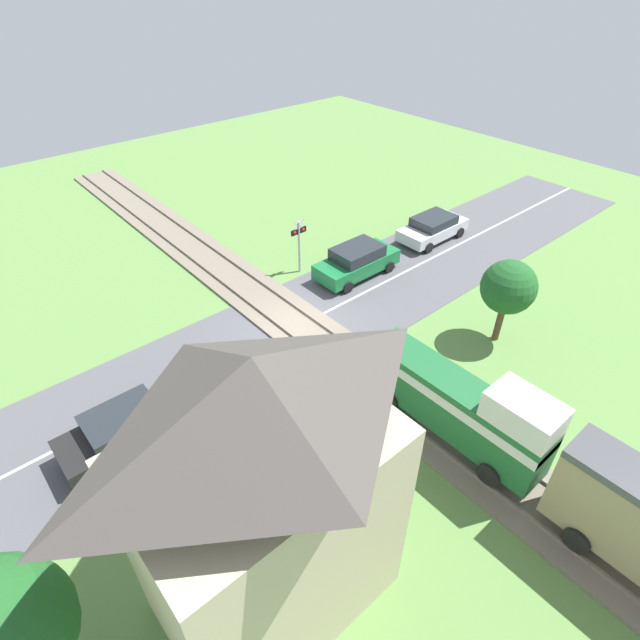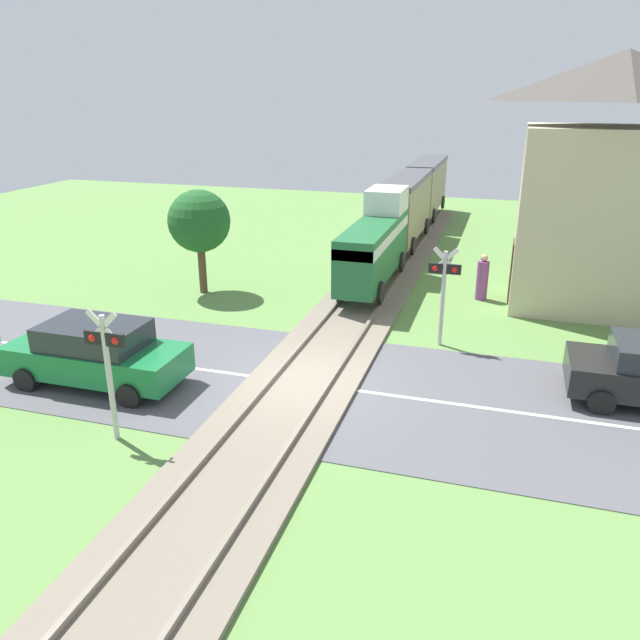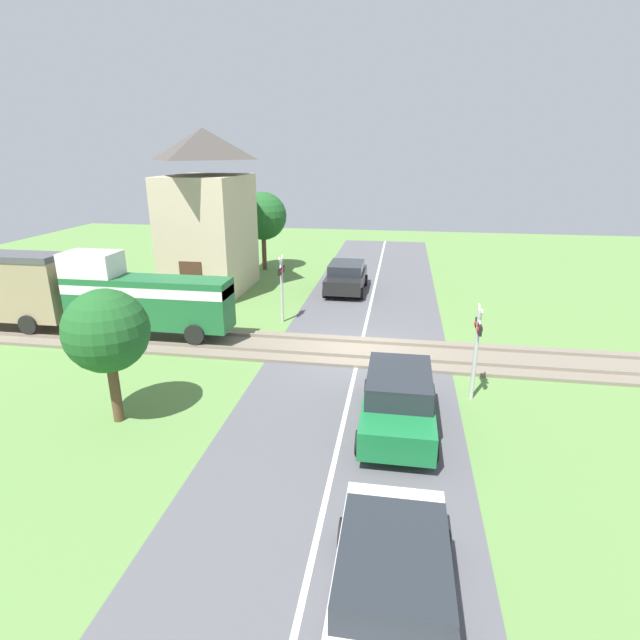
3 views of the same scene
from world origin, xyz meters
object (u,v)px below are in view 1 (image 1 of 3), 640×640
object	(u,v)px
car_near_crossing	(357,261)
car_far_side	(125,429)
station_building	(267,505)
crossing_signal_west_approach	(299,239)
pedestrian_by_station	(370,490)
crossing_signal_east_approach	(295,367)
car_behind_queue	(433,227)

from	to	relation	value
car_near_crossing	car_far_side	distance (m)	13.59
car_far_side	station_building	bearing A→B (deg)	97.10
car_near_crossing	crossing_signal_west_approach	xyz separation A→B (m)	(1.95, -2.16, 1.03)
station_building	car_near_crossing	bearing A→B (deg)	-141.44
car_far_side	station_building	world-z (taller)	station_building
car_far_side	station_building	size ratio (longest dim) A/B	0.52
car_near_crossing	pedestrian_by_station	size ratio (longest dim) A/B	2.75
crossing_signal_east_approach	station_building	distance (m)	6.93
car_far_side	crossing_signal_east_approach	xyz separation A→B (m)	(-5.37, 2.16, 1.06)
crossing_signal_east_approach	station_building	size ratio (longest dim) A/B	0.36
car_near_crossing	station_building	size ratio (longest dim) A/B	0.55
car_near_crossing	crossing_signal_west_approach	bearing A→B (deg)	-47.92
station_building	crossing_signal_east_approach	bearing A→B (deg)	-132.81
crossing_signal_east_approach	pedestrian_by_station	world-z (taller)	crossing_signal_east_approach
car_near_crossing	crossing_signal_east_approach	xyz separation A→B (m)	(7.92, 5.04, 1.03)
car_near_crossing	crossing_signal_west_approach	size ratio (longest dim) A/B	1.54
station_building	pedestrian_by_station	bearing A→B (deg)	-176.35
station_building	car_far_side	bearing A→B (deg)	-82.90
car_behind_queue	station_building	size ratio (longest dim) A/B	0.52
car_far_side	station_building	xyz separation A→B (m)	(-0.87, 7.01, 3.13)
crossing_signal_east_approach	car_near_crossing	bearing A→B (deg)	-147.50
crossing_signal_west_approach	car_far_side	bearing A→B (deg)	24.00
car_near_crossing	pedestrian_by_station	world-z (taller)	pedestrian_by_station
car_far_side	pedestrian_by_station	size ratio (longest dim) A/B	2.58
car_behind_queue	car_far_side	bearing A→B (deg)	8.52
crossing_signal_east_approach	car_far_side	bearing A→B (deg)	-21.95
crossing_signal_west_approach	crossing_signal_east_approach	bearing A→B (deg)	50.39
car_far_side	crossing_signal_west_approach	xyz separation A→B (m)	(-11.33, -5.04, 1.06)
car_behind_queue	crossing_signal_west_approach	size ratio (longest dim) A/B	1.47
crossing_signal_west_approach	crossing_signal_east_approach	size ratio (longest dim) A/B	1.00
crossing_signal_west_approach	pedestrian_by_station	bearing A→B (deg)	59.89
station_building	pedestrian_by_station	xyz separation A→B (m)	(-3.60, -0.23, -3.20)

